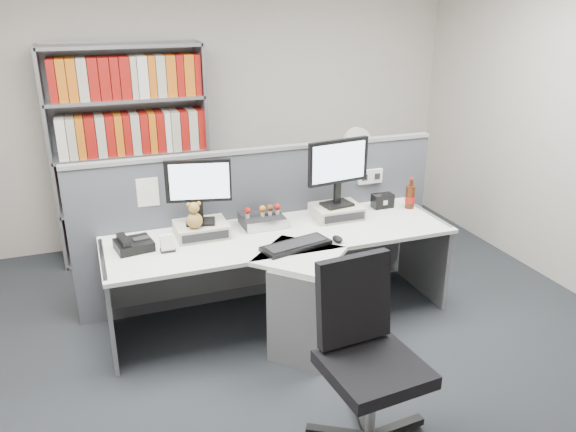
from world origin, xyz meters
name	(u,v)px	position (x,y,z in m)	size (l,w,h in m)	color
ground	(321,377)	(0.00, 0.00, 0.00)	(5.50, 5.50, 0.00)	#2A2E32
room_shell	(328,110)	(0.00, 0.00, 1.79)	(5.04, 5.54, 2.72)	#BDB4A8
partition	(263,222)	(0.00, 1.25, 0.65)	(3.00, 0.08, 1.27)	#4D4F57
desk	(291,278)	(0.00, 0.60, 0.46)	(2.60, 1.20, 0.72)	white
monitor_riser_left	(201,229)	(-0.56, 0.98, 0.77)	(0.38, 0.31, 0.10)	#C0B69F
monitor_riser_right	(337,211)	(0.54, 0.98, 0.77)	(0.38, 0.31, 0.10)	#C0B69F
monitor_left	(199,186)	(-0.56, 0.98, 1.11)	(0.47, 0.19, 0.48)	black
monitor_right	(338,167)	(0.54, 0.98, 1.14)	(0.53, 0.20, 0.54)	black
desktop_pc	(262,220)	(-0.08, 1.02, 0.76)	(0.31, 0.28, 0.08)	black
figurines	(264,209)	(-0.06, 1.00, 0.85)	(0.29, 0.05, 0.09)	#C0B69F
keyboard	(296,245)	(0.02, 0.54, 0.74)	(0.53, 0.30, 0.03)	black
mouse	(337,239)	(0.34, 0.53, 0.74)	(0.07, 0.11, 0.04)	black
desk_phone	(133,244)	(-1.07, 0.90, 0.76)	(0.28, 0.26, 0.11)	black
desk_calendar	(167,244)	(-0.84, 0.78, 0.77)	(0.10, 0.08, 0.12)	black
plush_toy	(194,217)	(-0.62, 0.90, 0.90)	(0.11, 0.11, 0.20)	#A27A36
speaker	(382,201)	(0.99, 1.05, 0.78)	(0.18, 0.10, 0.12)	black
cola_bottle	(410,197)	(1.20, 0.96, 0.82)	(0.08, 0.08, 0.26)	#3F190A
shelving_unit	(132,157)	(-0.90, 2.44, 0.98)	(1.41, 0.40, 2.00)	gray
filing_cabinet	(353,209)	(1.20, 1.99, 0.35)	(0.45, 0.61, 0.70)	gray
desk_fan	(356,146)	(1.20, 1.99, 1.01)	(0.29, 0.18, 0.50)	white
office_chair	(366,352)	(0.00, -0.58, 0.57)	(0.69, 0.70, 1.06)	silver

